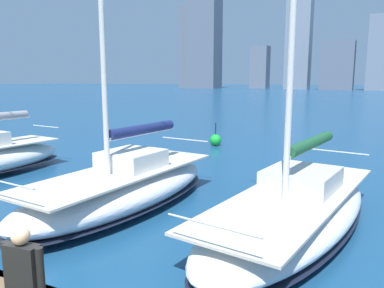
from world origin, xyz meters
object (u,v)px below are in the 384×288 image
person_black_shirt (24,278)px  sailboat_navy (123,186)px  sailboat_forest (294,208)px  channel_buoy (216,140)px

person_black_shirt → sailboat_navy: bearing=-63.4°
sailboat_forest → sailboat_navy: bearing=5.6°
channel_buoy → sailboat_forest: bearing=121.3°
sailboat_navy → person_black_shirt: (-3.17, 6.34, 0.91)m
sailboat_navy → person_black_shirt: sailboat_navy is taller
sailboat_navy → person_black_shirt: size_ratio=6.66×
sailboat_navy → sailboat_forest: bearing=-174.4°
person_black_shirt → channel_buoy: bearing=-75.1°
sailboat_forest → person_black_shirt: size_ratio=7.51×
sailboat_forest → channel_buoy: sailboat_forest is taller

